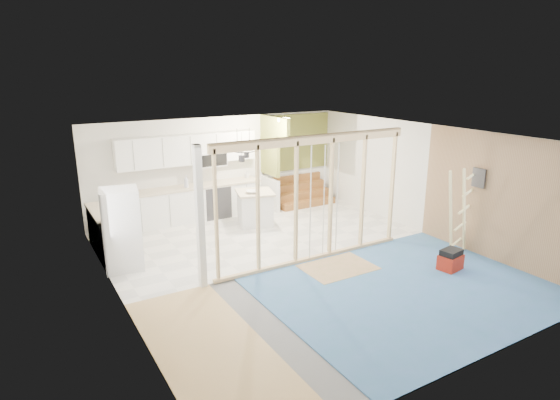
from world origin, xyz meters
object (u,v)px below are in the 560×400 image
toolbox (451,260)px  ladder (459,211)px  island (255,208)px  fridge (122,230)px

toolbox → ladder: ladder is taller
island → ladder: size_ratio=0.59×
fridge → toolbox: 6.41m
island → toolbox: size_ratio=2.21×
fridge → island: 3.64m
fridge → ladder: 6.81m
island → toolbox: 4.83m
toolbox → fridge: bearing=139.0°
fridge → ladder: ladder is taller
toolbox → ladder: (0.74, 0.50, 0.75)m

